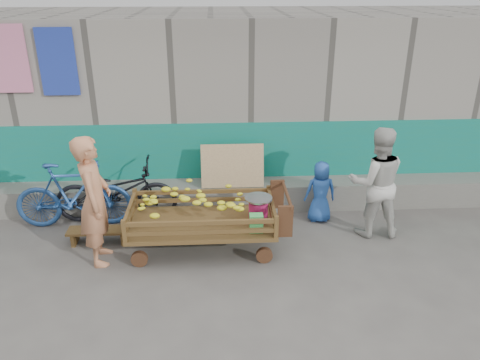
{
  "coord_description": "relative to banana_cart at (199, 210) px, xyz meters",
  "views": [
    {
      "loc": [
        0.04,
        -4.69,
        3.59
      ],
      "look_at": [
        0.36,
        1.2,
        1.0
      ],
      "focal_mm": 35.0,
      "sensor_mm": 36.0,
      "label": 1
    }
  ],
  "objects": [
    {
      "name": "ground",
      "position": [
        0.21,
        -1.04,
        -0.64
      ],
      "size": [
        80.0,
        80.0,
        0.0
      ],
      "primitive_type": "plane",
      "color": "#4E4B47",
      "rests_on": "ground"
    },
    {
      "name": "building_wall",
      "position": [
        0.21,
        3.01,
        0.83
      ],
      "size": [
        12.0,
        3.5,
        3.0
      ],
      "color": "gray",
      "rests_on": "ground"
    },
    {
      "name": "banana_cart",
      "position": [
        0.0,
        0.0,
        0.0
      ],
      "size": [
        2.2,
        1.01,
        0.94
      ],
      "color": "#553B18",
      "rests_on": "ground"
    },
    {
      "name": "bench",
      "position": [
        -1.47,
        0.27,
        -0.47
      ],
      "size": [
        0.89,
        0.27,
        0.22
      ],
      "color": "#553B18",
      "rests_on": "ground"
    },
    {
      "name": "vendor_man",
      "position": [
        -1.34,
        -0.17,
        0.26
      ],
      "size": [
        0.5,
        0.69,
        1.78
      ],
      "primitive_type": "imported",
      "rotation": [
        0.0,
        0.0,
        1.68
      ],
      "color": "tan",
      "rests_on": "ground"
    },
    {
      "name": "woman",
      "position": [
        2.56,
        0.34,
        0.2
      ],
      "size": [
        0.85,
        0.68,
        1.67
      ],
      "primitive_type": "imported",
      "rotation": [
        0.0,
        0.0,
        3.08
      ],
      "color": "beige",
      "rests_on": "ground"
    },
    {
      "name": "child",
      "position": [
        1.87,
        0.79,
        -0.14
      ],
      "size": [
        0.49,
        0.32,
        0.99
      ],
      "primitive_type": "imported",
      "rotation": [
        0.0,
        0.0,
        3.16
      ],
      "color": "#2554AE",
      "rests_on": "ground"
    },
    {
      "name": "bicycle_dark",
      "position": [
        -1.32,
        0.97,
        -0.14
      ],
      "size": [
        1.89,
        0.69,
        0.99
      ],
      "primitive_type": "imported",
      "rotation": [
        0.0,
        0.0,
        1.59
      ],
      "color": "black",
      "rests_on": "ground"
    },
    {
      "name": "bicycle_blue",
      "position": [
        -1.93,
        0.81,
        -0.11
      ],
      "size": [
        1.76,
        0.55,
        1.05
      ],
      "primitive_type": "imported",
      "rotation": [
        0.0,
        0.0,
        1.61
      ],
      "color": "#275299",
      "rests_on": "ground"
    }
  ]
}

